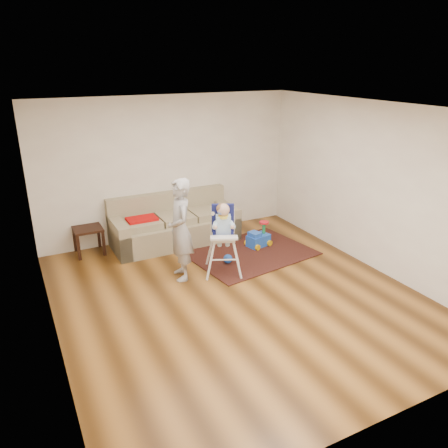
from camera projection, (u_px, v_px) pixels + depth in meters
name	position (u px, v px, depth m)	size (l,w,h in m)	color
ground	(236.00, 295.00, 6.47)	(5.50, 5.50, 0.00)	#46280D
room_envelope	(220.00, 164.00, 6.25)	(5.04, 5.52, 2.72)	silver
sofa	(175.00, 220.00, 8.20)	(2.36, 0.98, 0.91)	gray
side_table	(89.00, 240.00, 7.81)	(0.49, 0.49, 0.49)	black
area_rug	(250.00, 253.00, 7.88)	(2.09, 1.57, 0.02)	black
ride_on_toy	(258.00, 234.00, 8.09)	(0.41, 0.29, 0.45)	blue
toy_ball	(228.00, 259.00, 7.44)	(0.16, 0.16, 0.16)	blue
high_chair	(223.00, 240.00, 6.99)	(0.73, 0.73, 1.19)	silver
adult	(180.00, 230.00, 6.74)	(0.59, 0.39, 1.63)	#9A9A9D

